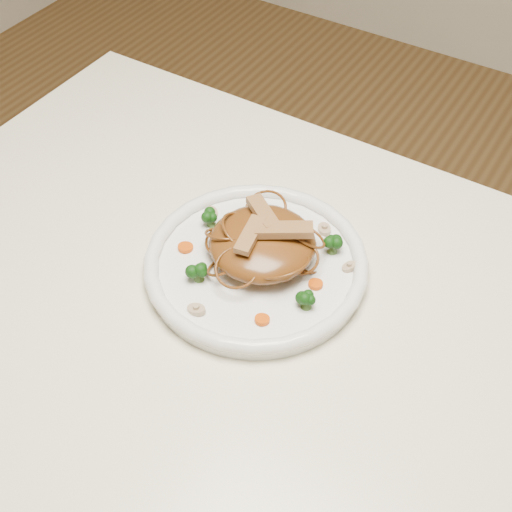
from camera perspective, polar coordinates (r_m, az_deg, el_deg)
The scene contains 19 objects.
table at distance 0.94m, azimuth 1.37°, elevation -9.68°, with size 1.20×0.80×0.75m.
plate at distance 0.92m, azimuth 0.00°, elevation -0.94°, with size 0.29×0.29×0.02m, color white.
noodle_mound at distance 0.90m, azimuth 0.54°, elevation 1.10°, with size 0.14×0.14×0.05m, color #5F3412.
chicken_a at distance 0.88m, azimuth 2.32°, elevation 2.17°, with size 0.07×0.02×0.01m, color #9F7A4B.
chicken_b at distance 0.90m, azimuth 0.58°, elevation 3.60°, with size 0.07×0.02×0.01m, color #9F7A4B.
chicken_c at distance 0.87m, azimuth -0.48°, elevation 1.75°, with size 0.06×0.02×0.01m, color #9F7A4B.
broccoli_0 at distance 0.92m, azimuth 6.38°, elevation 1.04°, with size 0.03×0.03×0.03m, color #0D3E0C, non-canonical shape.
broccoli_1 at distance 0.96m, azimuth -3.71°, elevation 3.18°, with size 0.02×0.02×0.03m, color #0D3E0C, non-canonical shape.
broccoli_2 at distance 0.89m, azimuth -4.77°, elevation -1.23°, with size 0.03×0.03×0.03m, color #0D3E0C, non-canonical shape.
broccoli_3 at distance 0.86m, azimuth 4.21°, elevation -3.65°, with size 0.02×0.02×0.03m, color #0D3E0C, non-canonical shape.
carrot_0 at distance 0.94m, azimuth 4.48°, elevation 0.98°, with size 0.02×0.02×0.01m, color #D64A07.
carrot_1 at distance 0.93m, azimuth -5.84°, elevation 0.72°, with size 0.02×0.02×0.01m, color #D64A07.
carrot_2 at distance 0.89m, azimuth 4.94°, elevation -2.33°, with size 0.02×0.02×0.01m, color #D64A07.
carrot_3 at distance 0.97m, azimuth 0.57°, elevation 3.11°, with size 0.02×0.02×0.01m, color #D64A07.
carrot_4 at distance 0.85m, azimuth 0.51°, elevation -5.27°, with size 0.02×0.02×0.01m, color #D64A07.
mushroom_0 at distance 0.86m, azimuth -4.94°, elevation -4.42°, with size 0.02×0.02×0.01m, color beige.
mushroom_1 at distance 0.91m, azimuth 7.68°, elevation -0.90°, with size 0.02×0.02×0.01m, color beige.
mushroom_2 at distance 0.98m, azimuth -3.65°, elevation 3.63°, with size 0.02×0.02×0.01m, color beige.
mushroom_3 at distance 0.96m, azimuth 5.66°, elevation 2.23°, with size 0.02×0.02×0.01m, color beige.
Camera 1 is at (0.25, -0.45, 1.44)m, focal length 48.46 mm.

